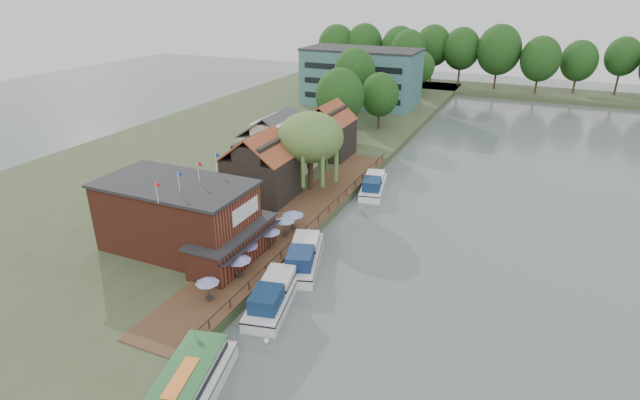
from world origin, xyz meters
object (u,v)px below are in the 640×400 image
at_px(hotel_block, 361,77).
at_px(cottage_c, 328,130).
at_px(umbrella_2, 246,252).
at_px(cruiser_1, 303,253).
at_px(umbrella_4, 285,226).
at_px(umbrella_3, 269,238).
at_px(umbrella_5, 293,220).
at_px(pub, 194,219).
at_px(cottage_a, 261,166).
at_px(cottage_b, 278,142).
at_px(umbrella_1, 239,266).
at_px(cruiser_0, 273,292).
at_px(umbrella_0, 208,289).
at_px(cruiser_2, 373,183).
at_px(swan, 266,341).
at_px(willow, 310,152).

bearing_deg(hotel_block, cottage_c, -77.80).
relative_size(umbrella_2, cruiser_1, 0.23).
bearing_deg(cottage_c, umbrella_4, -76.07).
relative_size(umbrella_3, umbrella_5, 0.98).
bearing_deg(cottage_c, pub, -90.00).
distance_m(cottage_a, cottage_b, 10.44).
height_order(cottage_c, umbrella_1, cottage_c).
xyz_separation_m(pub, cruiser_0, (10.94, -3.60, -3.36)).
bearing_deg(cottage_b, hotel_block, 94.97).
height_order(umbrella_0, cruiser_0, umbrella_0).
distance_m(cruiser_2, swan, 33.60).
bearing_deg(cottage_b, cruiser_1, -56.08).
height_order(umbrella_2, cruiser_1, umbrella_2).
xyz_separation_m(cottage_b, umbrella_2, (9.97, -25.01, -2.96)).
bearing_deg(swan, hotel_block, 104.76).
relative_size(cottage_a, umbrella_5, 3.53).
height_order(pub, cottage_c, cottage_c).
xyz_separation_m(umbrella_2, cruiser_0, (4.97, -3.59, -1.00)).
distance_m(umbrella_4, cruiser_2, 18.96).
distance_m(umbrella_0, umbrella_5, 15.00).
bearing_deg(umbrella_4, cottage_c, 103.93).
height_order(umbrella_1, umbrella_5, same).
distance_m(pub, hotel_block, 71.49).
bearing_deg(umbrella_2, umbrella_0, -86.08).
xyz_separation_m(umbrella_5, cruiser_2, (3.67, 16.90, -1.05)).
relative_size(hotel_block, cruiser_0, 2.42).
bearing_deg(cottage_a, swan, -59.28).
distance_m(cottage_b, umbrella_3, 24.15).
bearing_deg(umbrella_2, cottage_b, 111.74).
height_order(umbrella_4, swan, umbrella_4).
xyz_separation_m(cruiser_0, swan, (2.00, -4.86, -1.07)).
bearing_deg(cottage_a, cruiser_1, -45.01).
distance_m(cottage_a, swan, 27.75).
relative_size(cottage_a, cruiser_1, 0.80).
distance_m(pub, umbrella_3, 7.78).
bearing_deg(cruiser_0, cottage_a, 110.49).
bearing_deg(cottage_b, umbrella_3, -63.88).
bearing_deg(willow, cottage_c, 104.04).
bearing_deg(cottage_c, cottage_b, -113.96).
bearing_deg(cottage_b, cruiser_0, -62.42).
bearing_deg(umbrella_4, cottage_b, 120.32).
height_order(hotel_block, umbrella_3, hotel_block).
bearing_deg(cruiser_0, cottage_b, 105.37).
xyz_separation_m(umbrella_3, umbrella_4, (0.27, 3.01, 0.00)).
bearing_deg(hotel_block, umbrella_0, -79.49).
bearing_deg(umbrella_5, cottage_a, 139.11).
bearing_deg(umbrella_5, cruiser_2, 77.74).
height_order(cottage_c, cruiser_0, cottage_c).
distance_m(pub, umbrella_2, 6.42).
relative_size(pub, cottage_a, 2.33).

